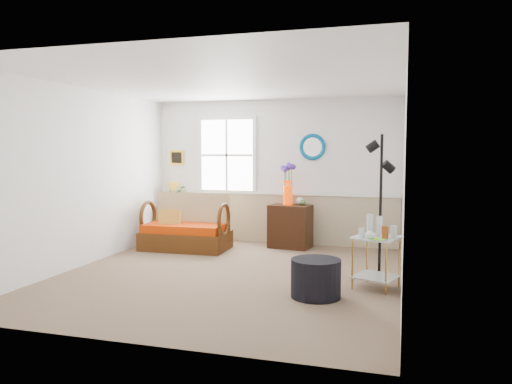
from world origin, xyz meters
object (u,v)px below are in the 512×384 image
(lamp_stand, at_px, (172,223))
(floor_lamp, at_px, (380,207))
(loveseat, at_px, (186,222))
(cabinet, at_px, (290,226))
(ottoman, at_px, (316,278))
(side_table, at_px, (376,262))

(lamp_stand, height_order, floor_lamp, floor_lamp)
(loveseat, distance_m, cabinet, 1.81)
(lamp_stand, relative_size, ottoman, 1.08)
(lamp_stand, height_order, ottoman, lamp_stand)
(side_table, bearing_deg, cabinet, 125.38)
(floor_lamp, bearing_deg, loveseat, 164.49)
(ottoman, bearing_deg, floor_lamp, 57.36)
(loveseat, relative_size, ottoman, 2.50)
(loveseat, xyz_separation_m, lamp_stand, (-0.66, 0.82, -0.16))
(loveseat, xyz_separation_m, side_table, (3.25, -1.56, -0.15))
(loveseat, height_order, side_table, loveseat)
(loveseat, relative_size, lamp_stand, 2.31)
(side_table, distance_m, ottoman, 0.88)
(loveseat, bearing_deg, ottoman, -41.11)
(side_table, distance_m, floor_lamp, 0.78)
(lamp_stand, xyz_separation_m, side_table, (3.91, -2.38, 0.01))
(floor_lamp, xyz_separation_m, ottoman, (-0.67, -1.04, -0.73))
(lamp_stand, relative_size, cabinet, 0.84)
(cabinet, relative_size, ottoman, 1.29)
(side_table, height_order, ottoman, side_table)
(loveseat, distance_m, ottoman, 3.38)
(lamp_stand, xyz_separation_m, floor_lamp, (3.93, -1.92, 0.64))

